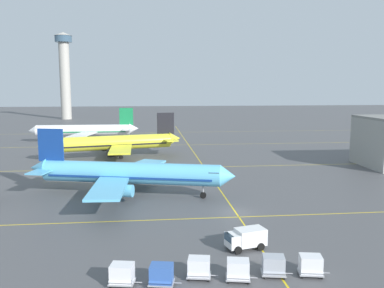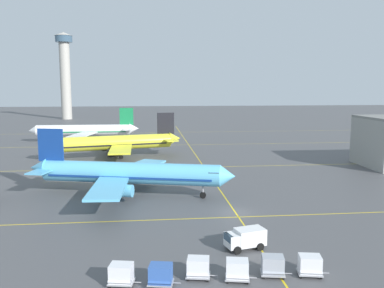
# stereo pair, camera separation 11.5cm
# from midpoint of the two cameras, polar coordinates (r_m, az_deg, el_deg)

# --- Properties ---
(ground_plane) EXTENTS (600.00, 600.00, 0.00)m
(ground_plane) POSITION_cam_midpoint_polar(r_m,az_deg,el_deg) (55.24, 6.17, -9.54)
(ground_plane) COLOR #4C4C4F
(airliner_front_gate) EXTENTS (32.31, 27.52, 10.17)m
(airliner_front_gate) POSITION_cam_midpoint_polar(r_m,az_deg,el_deg) (63.17, -8.98, -4.09)
(airliner_front_gate) COLOR #5BB7E5
(airliner_front_gate) RESTS_ON ground
(airliner_second_row) EXTENTS (33.12, 28.15, 10.38)m
(airliner_second_row) POSITION_cam_midpoint_polar(r_m,az_deg,el_deg) (97.09, -10.93, 0.16)
(airliner_second_row) COLOR yellow
(airliner_second_row) RESTS_ON ground
(airliner_third_row) EXTENTS (32.78, 28.40, 10.23)m
(airliner_third_row) POSITION_cam_midpoint_polar(r_m,az_deg,el_deg) (127.40, -14.79, 1.87)
(airliner_third_row) COLOR white
(airliner_third_row) RESTS_ON ground
(taxiway_markings) EXTENTS (135.79, 144.91, 0.01)m
(taxiway_markings) POSITION_cam_midpoint_polar(r_m,az_deg,el_deg) (100.86, 0.47, -1.44)
(taxiway_markings) COLOR yellow
(taxiway_markings) RESTS_ON ground
(service_truck_red_van) EXTENTS (4.44, 2.97, 2.10)m
(service_truck_red_van) POSITION_cam_midpoint_polar(r_m,az_deg,el_deg) (43.29, 7.55, -12.97)
(service_truck_red_van) COLOR white
(service_truck_red_van) RESTS_ON ground
(baggage_cart_row_leftmost) EXTENTS (2.86, 2.03, 1.86)m
(baggage_cart_row_leftmost) POSITION_cam_midpoint_polar(r_m,az_deg,el_deg) (36.35, -9.84, -17.58)
(baggage_cart_row_leftmost) COLOR #99999E
(baggage_cart_row_leftmost) RESTS_ON ground
(baggage_cart_row_second) EXTENTS (2.86, 2.03, 1.86)m
(baggage_cart_row_second) POSITION_cam_midpoint_polar(r_m,az_deg,el_deg) (35.85, -4.35, -17.87)
(baggage_cart_row_second) COLOR #99999E
(baggage_cart_row_second) RESTS_ON ground
(baggage_cart_row_middle) EXTENTS (2.86, 2.03, 1.86)m
(baggage_cart_row_middle) POSITION_cam_midpoint_polar(r_m,az_deg,el_deg) (36.98, 0.96, -16.99)
(baggage_cart_row_middle) COLOR #99999E
(baggage_cart_row_middle) RESTS_ON ground
(baggage_cart_row_fourth) EXTENTS (2.86, 2.03, 1.86)m
(baggage_cart_row_fourth) POSITION_cam_midpoint_polar(r_m,az_deg,el_deg) (36.79, 6.48, -17.18)
(baggage_cart_row_fourth) COLOR #99999E
(baggage_cart_row_fourth) RESTS_ON ground
(baggage_cart_row_fifth) EXTENTS (2.86, 2.03, 1.86)m
(baggage_cart_row_fifth) POSITION_cam_midpoint_polar(r_m,az_deg,el_deg) (38.02, 11.39, -16.43)
(baggage_cart_row_fifth) COLOR #99999E
(baggage_cart_row_fifth) RESTS_ON ground
(baggage_cart_row_rightmost) EXTENTS (2.86, 2.03, 1.86)m
(baggage_cart_row_rightmost) POSITION_cam_midpoint_polar(r_m,az_deg,el_deg) (38.86, 16.36, -16.04)
(baggage_cart_row_rightmost) COLOR #99999E
(baggage_cart_row_rightmost) RESTS_ON ground
(control_tower) EXTENTS (8.82, 8.82, 43.89)m
(control_tower) POSITION_cam_midpoint_polar(r_m,az_deg,el_deg) (219.51, -17.43, 9.92)
(control_tower) COLOR #ADA89E
(control_tower) RESTS_ON ground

